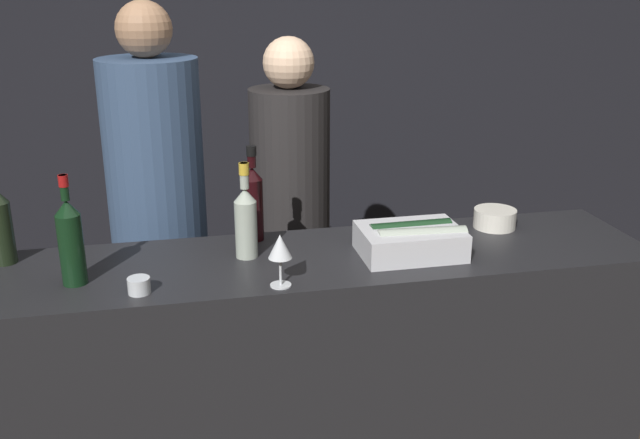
{
  "coord_description": "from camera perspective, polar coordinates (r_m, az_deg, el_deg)",
  "views": [
    {
      "loc": [
        -0.47,
        -1.89,
        1.92
      ],
      "look_at": [
        0.0,
        0.29,
        1.14
      ],
      "focal_mm": 40.0,
      "sensor_mm": 36.0,
      "label": 1
    }
  ],
  "objects": [
    {
      "name": "candle_votive",
      "position": [
        2.18,
        -14.28,
        -5.13
      ],
      "size": [
        0.07,
        0.07,
        0.05
      ],
      "color": "silver",
      "rests_on": "bar_counter"
    },
    {
      "name": "wall_back_chalkboard",
      "position": [
        4.32,
        -5.91,
        12.23
      ],
      "size": [
        6.4,
        0.06,
        2.8
      ],
      "color": "black",
      "rests_on": "ground_plane"
    },
    {
      "name": "person_blond_tee",
      "position": [
        3.09,
        -2.36,
        0.68
      ],
      "size": [
        0.34,
        0.34,
        1.68
      ],
      "rotation": [
        0.0,
        0.0,
        -0.36
      ],
      "color": "black",
      "rests_on": "ground_plane"
    },
    {
      "name": "champagne_bottle",
      "position": [
        2.51,
        -24.25,
        -0.26
      ],
      "size": [
        0.08,
        0.08,
        0.33
      ],
      "color": "black",
      "rests_on": "bar_counter"
    },
    {
      "name": "red_wine_bottle_burgundy",
      "position": [
        2.26,
        -19.33,
        -1.54
      ],
      "size": [
        0.08,
        0.08,
        0.34
      ],
      "color": "black",
      "rests_on": "bar_counter"
    },
    {
      "name": "wine_glass",
      "position": [
        2.12,
        -3.22,
        -2.31
      ],
      "size": [
        0.07,
        0.07,
        0.17
      ],
      "color": "silver",
      "rests_on": "bar_counter"
    },
    {
      "name": "person_in_hoodie",
      "position": [
        2.93,
        -12.83,
        0.79
      ],
      "size": [
        0.38,
        0.38,
        1.82
      ],
      "rotation": [
        0.0,
        0.0,
        -0.16
      ],
      "color": "black",
      "rests_on": "ground_plane"
    },
    {
      "name": "bowl_white",
      "position": [
        2.72,
        13.81,
        0.14
      ],
      "size": [
        0.16,
        0.16,
        0.07
      ],
      "color": "silver",
      "rests_on": "bar_counter"
    },
    {
      "name": "rose_wine_bottle",
      "position": [
        2.35,
        -5.96,
        0.03
      ],
      "size": [
        0.07,
        0.07,
        0.32
      ],
      "color": "#9EA899",
      "rests_on": "bar_counter"
    },
    {
      "name": "red_wine_bottle_black_foil",
      "position": [
        2.5,
        -5.4,
        1.54
      ],
      "size": [
        0.07,
        0.07,
        0.34
      ],
      "color": "black",
      "rests_on": "bar_counter"
    },
    {
      "name": "ice_bin_with_bottles",
      "position": [
        2.4,
        7.36,
        -1.6
      ],
      "size": [
        0.35,
        0.24,
        0.11
      ],
      "color": "silver",
      "rests_on": "bar_counter"
    },
    {
      "name": "bar_counter",
      "position": [
        2.62,
        0.13,
        -13.3
      ],
      "size": [
        2.25,
        0.53,
        1.02
      ],
      "color": "black",
      "rests_on": "ground_plane"
    }
  ]
}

